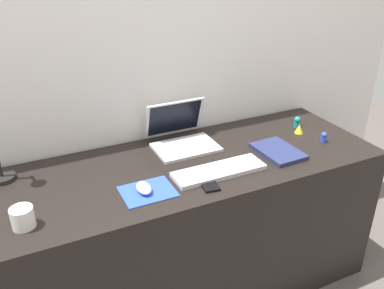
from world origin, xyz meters
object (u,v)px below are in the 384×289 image
(toy_figurine_teal, at_px, (297,122))
(toy_figurine_yellow, at_px, (299,129))
(coffee_mug, at_px, (23,218))
(mouse, at_px, (144,188))
(laptop, at_px, (181,134))
(notebook_pad, at_px, (278,151))
(keyboard, at_px, (219,171))
(toy_figurine_blue, at_px, (324,137))
(cell_phone, at_px, (208,183))

(toy_figurine_teal, bearing_deg, toy_figurine_yellow, -119.60)
(coffee_mug, bearing_deg, mouse, 3.04)
(laptop, xyz_separation_m, notebook_pad, (0.37, -0.29, -0.04))
(laptop, relative_size, keyboard, 0.73)
(mouse, xyz_separation_m, toy_figurine_blue, (0.96, 0.05, 0.01))
(keyboard, height_order, toy_figurine_blue, toy_figurine_blue)
(coffee_mug, xyz_separation_m, toy_figurine_teal, (1.41, 0.27, -0.01))
(toy_figurine_blue, height_order, toy_figurine_yellow, toy_figurine_blue)
(keyboard, height_order, toy_figurine_yellow, toy_figurine_yellow)
(keyboard, bearing_deg, mouse, -179.01)
(notebook_pad, xyz_separation_m, toy_figurine_yellow, (0.23, 0.14, 0.01))
(laptop, bearing_deg, coffee_mug, -154.78)
(laptop, height_order, coffee_mug, laptop)
(toy_figurine_yellow, bearing_deg, keyboard, -162.64)
(keyboard, height_order, notebook_pad, same)
(cell_phone, bearing_deg, coffee_mug, -175.25)
(mouse, height_order, toy_figurine_yellow, toy_figurine_yellow)
(keyboard, xyz_separation_m, toy_figurine_blue, (0.62, 0.04, 0.02))
(keyboard, xyz_separation_m, toy_figurine_yellow, (0.57, 0.18, 0.01))
(mouse, xyz_separation_m, toy_figurine_yellow, (0.92, 0.19, 0.00))
(laptop, bearing_deg, cell_phone, -97.76)
(laptop, relative_size, toy_figurine_yellow, 6.10)
(notebook_pad, bearing_deg, coffee_mug, -178.57)
(toy_figurine_teal, bearing_deg, coffee_mug, -169.04)
(cell_phone, xyz_separation_m, toy_figurine_teal, (0.70, 0.30, 0.03))
(toy_figurine_teal, relative_size, toy_figurine_yellow, 1.24)
(keyboard, relative_size, toy_figurine_yellow, 8.34)
(notebook_pad, bearing_deg, keyboard, -175.38)
(cell_phone, distance_m, toy_figurine_blue, 0.71)
(toy_figurine_yellow, bearing_deg, toy_figurine_teal, 60.40)
(keyboard, xyz_separation_m, cell_phone, (-0.09, -0.06, -0.01))
(toy_figurine_teal, bearing_deg, keyboard, -158.30)
(notebook_pad, relative_size, toy_figurine_yellow, 4.88)
(laptop, height_order, mouse, laptop)
(cell_phone, xyz_separation_m, coffee_mug, (-0.71, 0.03, 0.03))
(mouse, xyz_separation_m, coffee_mug, (-0.45, -0.02, 0.02))
(cell_phone, xyz_separation_m, toy_figurine_yellow, (0.66, 0.24, 0.02))
(cell_phone, height_order, coffee_mug, coffee_mug)
(keyboard, distance_m, coffee_mug, 0.80)
(notebook_pad, relative_size, toy_figurine_teal, 3.95)
(mouse, height_order, coffee_mug, coffee_mug)
(laptop, distance_m, cell_phone, 0.40)
(mouse, bearing_deg, coffee_mug, -176.96)
(toy_figurine_blue, bearing_deg, laptop, 156.04)
(coffee_mug, xyz_separation_m, toy_figurine_yellow, (1.37, 0.21, -0.01))
(notebook_pad, bearing_deg, laptop, 139.98)
(coffee_mug, distance_m, toy_figurine_yellow, 1.39)
(cell_phone, height_order, toy_figurine_yellow, toy_figurine_yellow)
(notebook_pad, bearing_deg, cell_phone, -168.63)
(keyboard, relative_size, notebook_pad, 1.71)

